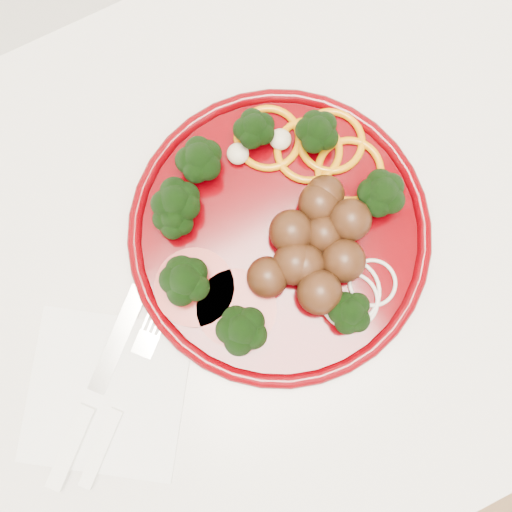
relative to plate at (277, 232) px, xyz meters
name	(u,v)px	position (x,y,z in m)	size (l,w,h in m)	color
counter	(320,265)	(0.09, -0.01, -0.47)	(2.40, 0.60, 0.90)	silver
plate	(277,232)	(0.00, 0.00, 0.00)	(0.29, 0.29, 0.06)	#510004
napkin	(107,393)	(-0.21, -0.06, -0.02)	(0.14, 0.14, 0.00)	white
knife	(86,412)	(-0.23, -0.07, -0.01)	(0.16, 0.14, 0.01)	silver
fork	(111,426)	(-0.22, -0.09, -0.01)	(0.14, 0.13, 0.01)	white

